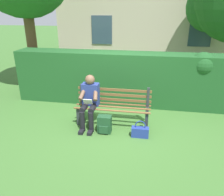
% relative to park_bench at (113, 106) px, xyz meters
% --- Properties ---
extents(ground, '(60.00, 60.00, 0.00)m').
position_rel_park_bench_xyz_m(ground, '(0.00, 0.07, -0.47)').
color(ground, '#3D6B2D').
extents(park_bench, '(1.74, 0.46, 0.91)m').
position_rel_park_bench_xyz_m(park_bench, '(0.00, 0.00, 0.00)').
color(park_bench, '#2D3338').
rests_on(park_bench, ground).
extents(person_seated, '(0.44, 0.73, 1.20)m').
position_rel_park_bench_xyz_m(person_seated, '(0.52, 0.18, 0.18)').
color(person_seated, navy).
rests_on(person_seated, ground).
extents(hedge_backdrop, '(6.40, 0.78, 1.56)m').
position_rel_park_bench_xyz_m(hedge_backdrop, '(-0.23, -1.32, 0.30)').
color(hedge_backdrop, '#1E5123').
rests_on(hedge_backdrop, ground).
extents(backpack, '(0.30, 0.27, 0.40)m').
position_rel_park_bench_xyz_m(backpack, '(0.12, 0.45, -0.27)').
color(backpack, '#1E4728').
rests_on(backpack, ground).
extents(handbag, '(0.37, 0.15, 0.39)m').
position_rel_park_bench_xyz_m(handbag, '(-0.67, 0.51, -0.34)').
color(handbag, navy).
rests_on(handbag, ground).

